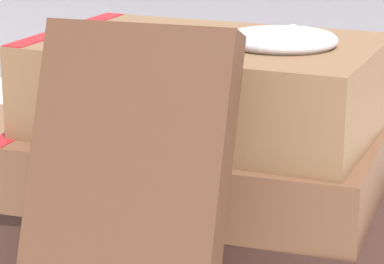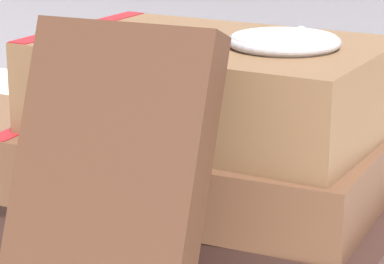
{
  "view_description": "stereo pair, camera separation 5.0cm",
  "coord_description": "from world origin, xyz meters",
  "views": [
    {
      "loc": [
        0.18,
        -0.42,
        0.21
      ],
      "look_at": [
        0.04,
        0.02,
        0.08
      ],
      "focal_mm": 85.0,
      "sensor_mm": 36.0,
      "label": 1
    },
    {
      "loc": [
        0.23,
        -0.4,
        0.21
      ],
      "look_at": [
        0.04,
        0.02,
        0.08
      ],
      "focal_mm": 85.0,
      "sensor_mm": 36.0,
      "label": 2
    }
  ],
  "objects": [
    {
      "name": "book_flat_bottom",
      "position": [
        0.04,
        0.04,
        0.02
      ],
      "size": [
        0.22,
        0.15,
        0.04
      ],
      "rotation": [
        0.0,
        0.0,
        -0.05
      ],
      "color": "#331E19",
      "rests_on": "ground_plane"
    },
    {
      "name": "book_flat_top",
      "position": [
        0.04,
        0.04,
        0.1
      ],
      "size": [
        0.19,
        0.14,
        0.05
      ],
      "rotation": [
        0.0,
        0.0,
        -0.09
      ],
      "color": "brown",
      "rests_on": "book_flat_middle"
    },
    {
      "name": "reading_glasses",
      "position": [
        -0.05,
        0.17,
        0.0
      ],
      "size": [
        0.1,
        0.05,
        0.0
      ],
      "rotation": [
        0.0,
        0.0,
        0.06
      ],
      "color": "#ADADB2",
      "rests_on": "ground_plane"
    },
    {
      "name": "book_flat_middle",
      "position": [
        0.03,
        0.03,
        0.05
      ],
      "size": [
        0.2,
        0.13,
        0.04
      ],
      "rotation": [
        0.0,
        0.0,
        -0.02
      ],
      "color": "brown",
      "rests_on": "book_flat_bottom"
    },
    {
      "name": "pocket_watch",
      "position": [
        0.08,
        0.04,
        0.12
      ],
      "size": [
        0.06,
        0.06,
        0.01
      ],
      "color": "white",
      "rests_on": "book_flat_top"
    },
    {
      "name": "book_leaning_front",
      "position": [
        0.04,
        -0.07,
        0.07
      ],
      "size": [
        0.09,
        0.07,
        0.15
      ],
      "rotation": [
        -0.37,
        0.0,
        0.0
      ],
      "color": "#4C2D1E",
      "rests_on": "ground_plane"
    }
  ]
}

